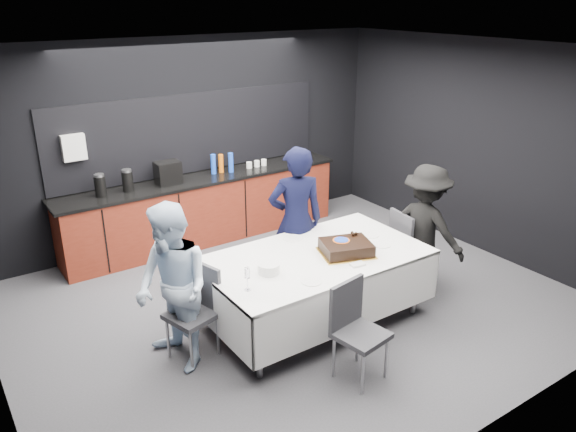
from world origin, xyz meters
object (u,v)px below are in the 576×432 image
Objects in this scene: plate_stack at (269,268)px; person_left at (173,289)px; champagne_flute at (247,274)px; chair_right at (407,242)px; cake_assembly at (346,248)px; chair_near at (355,324)px; person_right at (425,228)px; party_table at (315,267)px; person_center at (296,221)px; chair_left at (197,304)px.

plate_stack is 0.13× the size of person_left.
plate_stack is at bearing 27.02° from champagne_flute.
chair_right is 2.98m from person_left.
chair_near is (-0.54, -0.79, -0.31)m from cake_assembly.
champagne_flute reaches higher than chair_right.
person_right is at bearing -67.21° from chair_right.
person_center is at bearing 71.40° from party_table.
party_table is 2.51× the size of chair_left.
cake_assembly is 1.23m from person_right.
person_left reaches higher than person_right.
party_table is at bearing 74.92° from chair_near.
person_right is at bearing -5.98° from chair_left.
chair_right is at bearing 173.27° from person_center.
person_right is (1.51, -0.12, 0.12)m from party_table.
person_right reaches higher than chair_left.
chair_near is at bearing -44.93° from champagne_flute.
chair_near is 1.72m from person_center.
champagne_flute is at bearing 57.96° from person_center.
chair_left is at bearing 38.71° from person_center.
party_table is at bearing -7.48° from chair_left.
party_table is 1.55m from person_left.
chair_near reaches higher than plate_stack.
cake_assembly is 0.70× the size of chair_right.
person_left is (-1.76, -0.55, -0.07)m from person_center.
person_right reaches higher than cake_assembly.
champagne_flute is 0.66m from chair_left.
cake_assembly reaches higher than chair_near.
champagne_flute is at bearing 135.07° from chair_near.
person_left is at bearing 72.90° from person_right.
plate_stack is at bearing -173.62° from party_table.
chair_near is at bearing -105.08° from party_table.
party_table is 1.52m from person_right.
person_right is (1.76, 0.82, 0.23)m from chair_near.
champagne_flute is at bearing -51.64° from chair_left.
person_left reaches higher than cake_assembly.
chair_near is at bearing 102.35° from person_right.
person_center reaches higher than person_right.
person_center reaches higher than chair_left.
chair_right reaches higher than party_table.
chair_near is at bearing -149.25° from chair_right.
champagne_flute reaches higher than plate_stack.
chair_near is (-1.69, -1.00, 0.00)m from chair_right.
person_left reaches higher than plate_stack.
champagne_flute is at bearing -172.77° from chair_right.
champagne_flute is 0.69m from person_left.
chair_near is at bearing -47.25° from chair_left.
chair_right is 0.53× the size of person_center.
person_center reaches higher than chair_near.
person_left reaches higher than champagne_flute.
party_table is 1.43× the size of person_left.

